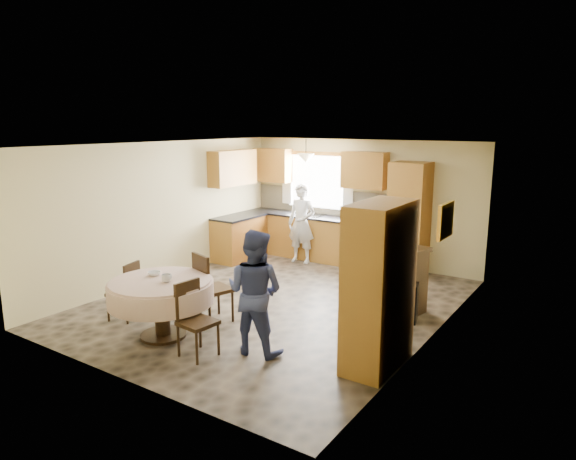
# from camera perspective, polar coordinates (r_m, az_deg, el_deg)

# --- Properties ---
(floor) EXTENTS (5.00, 6.00, 0.01)m
(floor) POSITION_cam_1_polar(r_m,az_deg,el_deg) (8.29, -1.32, -8.07)
(floor) COLOR #70604E
(floor) RESTS_ON ground
(ceiling) EXTENTS (5.00, 6.00, 0.01)m
(ceiling) POSITION_cam_1_polar(r_m,az_deg,el_deg) (7.80, -1.41, 9.45)
(ceiling) COLOR white
(ceiling) RESTS_ON wall_back
(wall_back) EXTENTS (5.00, 0.02, 2.50)m
(wall_back) POSITION_cam_1_polar(r_m,az_deg,el_deg) (10.52, 8.05, 3.12)
(wall_back) COLOR #CFC185
(wall_back) RESTS_ON floor
(wall_front) EXTENTS (5.00, 0.02, 2.50)m
(wall_front) POSITION_cam_1_polar(r_m,az_deg,el_deg) (5.83, -18.57, -4.49)
(wall_front) COLOR #CFC185
(wall_front) RESTS_ON floor
(wall_left) EXTENTS (0.02, 6.00, 2.50)m
(wall_left) POSITION_cam_1_polar(r_m,az_deg,el_deg) (9.59, -13.72, 2.05)
(wall_left) COLOR #CFC185
(wall_left) RESTS_ON floor
(wall_right) EXTENTS (0.02, 6.00, 2.50)m
(wall_right) POSITION_cam_1_polar(r_m,az_deg,el_deg) (6.87, 16.00, -1.89)
(wall_right) COLOR #CFC185
(wall_right) RESTS_ON floor
(window) EXTENTS (1.40, 0.03, 1.10)m
(window) POSITION_cam_1_polar(r_m,az_deg,el_deg) (10.92, 3.31, 5.39)
(window) COLOR white
(window) RESTS_ON wall_back
(curtain_left) EXTENTS (0.22, 0.02, 1.15)m
(curtain_left) POSITION_cam_1_polar(r_m,az_deg,el_deg) (11.27, -0.13, 5.87)
(curtain_left) COLOR white
(curtain_left) RESTS_ON wall_back
(curtain_right) EXTENTS (0.22, 0.02, 1.15)m
(curtain_right) POSITION_cam_1_polar(r_m,az_deg,el_deg) (10.51, 6.72, 5.35)
(curtain_right) COLOR white
(curtain_right) RESTS_ON wall_back
(base_cab_back) EXTENTS (3.30, 0.60, 0.88)m
(base_cab_back) POSITION_cam_1_polar(r_m,az_deg,el_deg) (10.80, 3.17, -0.93)
(base_cab_back) COLOR gold
(base_cab_back) RESTS_ON floor
(counter_back) EXTENTS (3.30, 0.64, 0.04)m
(counter_back) POSITION_cam_1_polar(r_m,az_deg,el_deg) (10.71, 3.20, 1.48)
(counter_back) COLOR black
(counter_back) RESTS_ON base_cab_back
(base_cab_left) EXTENTS (0.60, 1.20, 0.88)m
(base_cab_left) POSITION_cam_1_polar(r_m,az_deg,el_deg) (10.83, -5.44, -0.93)
(base_cab_left) COLOR gold
(base_cab_left) RESTS_ON floor
(counter_left) EXTENTS (0.64, 1.20, 0.04)m
(counter_left) POSITION_cam_1_polar(r_m,az_deg,el_deg) (10.74, -5.48, 1.47)
(counter_left) COLOR black
(counter_left) RESTS_ON base_cab_left
(backsplash) EXTENTS (3.30, 0.02, 0.55)m
(backsplash) POSITION_cam_1_polar(r_m,az_deg,el_deg) (10.91, 3.99, 3.15)
(backsplash) COLOR tan
(backsplash) RESTS_ON wall_back
(wall_cab_left) EXTENTS (0.85, 0.33, 0.72)m
(wall_cab_left) POSITION_cam_1_polar(r_m,az_deg,el_deg) (11.33, -1.67, 7.22)
(wall_cab_left) COLOR #B8792E
(wall_cab_left) RESTS_ON wall_back
(wall_cab_right) EXTENTS (0.90, 0.33, 0.72)m
(wall_cab_right) POSITION_cam_1_polar(r_m,az_deg,el_deg) (10.23, 8.52, 6.59)
(wall_cab_right) COLOR #B8792E
(wall_cab_right) RESTS_ON wall_back
(wall_cab_side) EXTENTS (0.33, 1.20, 0.72)m
(wall_cab_side) POSITION_cam_1_polar(r_m,az_deg,el_deg) (10.69, -6.16, 6.87)
(wall_cab_side) COLOR #B8792E
(wall_cab_side) RESTS_ON wall_left
(oven_tower) EXTENTS (0.66, 0.62, 2.12)m
(oven_tower) POSITION_cam_1_polar(r_m,az_deg,el_deg) (9.83, 13.28, 1.18)
(oven_tower) COLOR gold
(oven_tower) RESTS_ON floor
(oven_upper) EXTENTS (0.56, 0.01, 0.45)m
(oven_upper) POSITION_cam_1_polar(r_m,az_deg,el_deg) (9.50, 12.67, 2.02)
(oven_upper) COLOR black
(oven_upper) RESTS_ON oven_tower
(oven_lower) EXTENTS (0.56, 0.01, 0.45)m
(oven_lower) POSITION_cam_1_polar(r_m,az_deg,el_deg) (9.60, 12.53, -0.92)
(oven_lower) COLOR black
(oven_lower) RESTS_ON oven_tower
(pendant) EXTENTS (0.36, 0.36, 0.18)m
(pendant) POSITION_cam_1_polar(r_m,az_deg,el_deg) (10.46, 2.00, 7.98)
(pendant) COLOR beige
(pendant) RESTS_ON ceiling
(sideboard) EXTENTS (1.42, 0.83, 0.95)m
(sideboard) POSITION_cam_1_polar(r_m,az_deg,el_deg) (8.15, 10.55, -5.12)
(sideboard) COLOR #35220E
(sideboard) RESTS_ON floor
(space_heater) EXTENTS (0.47, 0.38, 0.57)m
(space_heater) POSITION_cam_1_polar(r_m,az_deg,el_deg) (7.68, 12.65, -7.79)
(space_heater) COLOR black
(space_heater) RESTS_ON floor
(cupboard) EXTENTS (0.51, 1.03, 1.96)m
(cupboard) POSITION_cam_1_polar(r_m,az_deg,el_deg) (6.04, 10.08, -6.17)
(cupboard) COLOR gold
(cupboard) RESTS_ON floor
(dining_table) EXTENTS (1.39, 1.39, 0.79)m
(dining_table) POSITION_cam_1_polar(r_m,az_deg,el_deg) (7.05, -13.91, -6.79)
(dining_table) COLOR #35220E
(dining_table) RESTS_ON floor
(chair_left) EXTENTS (0.46, 0.46, 0.86)m
(chair_left) POSITION_cam_1_polar(r_m,az_deg,el_deg) (7.83, -17.44, -6.19)
(chair_left) COLOR #35220E
(chair_left) RESTS_ON floor
(chair_back) EXTENTS (0.55, 0.55, 1.02)m
(chair_back) POSITION_cam_1_polar(r_m,az_deg,el_deg) (7.43, -8.82, -6.01)
(chair_back) COLOR #35220E
(chair_back) RESTS_ON floor
(chair_right) EXTENTS (0.44, 0.44, 0.93)m
(chair_right) POSITION_cam_1_polar(r_m,az_deg,el_deg) (6.48, -10.45, -9.27)
(chair_right) COLOR #35220E
(chair_right) RESTS_ON floor
(framed_picture) EXTENTS (0.06, 0.59, 0.49)m
(framed_picture) POSITION_cam_1_polar(r_m,az_deg,el_deg) (7.30, 17.10, 1.02)
(framed_picture) COLOR gold
(framed_picture) RESTS_ON wall_right
(microwave) EXTENTS (0.54, 0.39, 0.28)m
(microwave) POSITION_cam_1_polar(r_m,az_deg,el_deg) (10.12, 8.51, 1.68)
(microwave) COLOR silver
(microwave) RESTS_ON counter_back
(person_sink) EXTENTS (0.62, 0.44, 1.62)m
(person_sink) POSITION_cam_1_polar(r_m,az_deg,el_deg) (10.45, 1.51, 0.72)
(person_sink) COLOR silver
(person_sink) RESTS_ON floor
(person_dining) EXTENTS (0.83, 0.69, 1.57)m
(person_dining) POSITION_cam_1_polar(r_m,az_deg,el_deg) (6.37, -3.71, -6.88)
(person_dining) COLOR navy
(person_dining) RESTS_ON floor
(bowl_sideboard) EXTENTS (0.22, 0.22, 0.05)m
(bowl_sideboard) POSITION_cam_1_polar(r_m,az_deg,el_deg) (8.12, 8.97, -1.47)
(bowl_sideboard) COLOR #B2B2B2
(bowl_sideboard) RESTS_ON sideboard
(bottle_sideboard) EXTENTS (0.13, 0.13, 0.32)m
(bottle_sideboard) POSITION_cam_1_polar(r_m,az_deg,el_deg) (7.83, 13.62, -1.13)
(bottle_sideboard) COLOR silver
(bottle_sideboard) RESTS_ON sideboard
(cup_table) EXTENTS (0.17, 0.17, 0.11)m
(cup_table) POSITION_cam_1_polar(r_m,az_deg,el_deg) (6.88, -13.33, -5.23)
(cup_table) COLOR #B2B2B2
(cup_table) RESTS_ON dining_table
(bowl_table) EXTENTS (0.23, 0.23, 0.05)m
(bowl_table) POSITION_cam_1_polar(r_m,az_deg,el_deg) (7.22, -14.64, -4.72)
(bowl_table) COLOR #B2B2B2
(bowl_table) RESTS_ON dining_table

